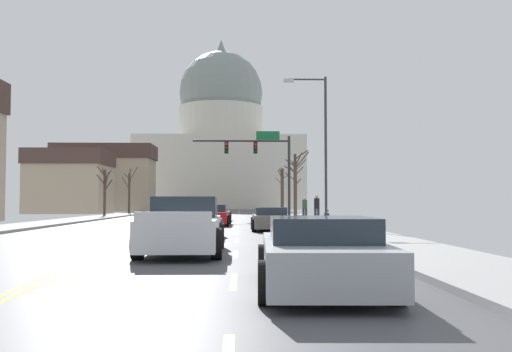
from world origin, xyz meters
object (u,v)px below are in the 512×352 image
Objects in this scene: pedestrian_01 at (305,207)px; bicycle_parked at (327,219)px; street_lamp_right at (320,137)px; sedan_near_05 at (321,255)px; signal_gantry at (262,156)px; sedan_near_03 at (196,225)px; sedan_oncoming_00 at (186,210)px; pickup_truck_near_04 at (183,228)px; sedan_oncoming_01 at (196,208)px; sedan_near_00 at (217,214)px; pedestrian_00 at (317,207)px; sedan_near_01 at (213,215)px; sedan_near_02 at (270,219)px.

bicycle_parked is (0.38, -7.27, -0.56)m from pedestrian_01.
street_lamp_right is 1.71× the size of sedan_near_05.
signal_gantry is 15.48m from street_lamp_right.
sedan_near_03 is 1.01× the size of sedan_oncoming_00.
sedan_oncoming_01 is at bearing 94.17° from pickup_truck_near_04.
sedan_near_00 is at bearing -75.24° from sedan_oncoming_00.
pedestrian_00 is 0.98× the size of bicycle_parked.
sedan_oncoming_01 is (-0.05, 11.73, 0.03)m from sedan_oncoming_00.
sedan_oncoming_01 reaches higher than sedan_near_05.
sedan_near_03 is 2.49× the size of bicycle_parked.
street_lamp_right is 15.28m from pickup_truck_near_04.
pedestrian_00 is at bearing -62.63° from sedan_oncoming_00.
sedan_near_01 is 7.65m from pedestrian_01.
pickup_truck_near_04 is at bearing -113.61° from street_lamp_right.
sedan_oncoming_01 reaches higher than sedan_near_01.
sedan_near_01 is 1.00× the size of sedan_oncoming_01.
sedan_near_01 is 0.83× the size of pickup_truck_near_04.
pedestrian_01 is 0.92× the size of bicycle_parked.
pedestrian_00 is at bearing 63.56° from sedan_near_03.
signal_gantry reaches higher than sedan_near_00.
signal_gantry reaches higher than pickup_truck_near_04.
bicycle_parked is (10.09, -34.63, -0.12)m from sedan_oncoming_01.
bicycle_parked is at bearing 43.06° from sedan_near_02.
pedestrian_01 is (2.95, 10.38, 0.48)m from sedan_near_02.
pedestrian_00 is 1.06× the size of pedestrian_01.
street_lamp_right is at bearing -62.05° from sedan_near_00.
sedan_near_03 is at bearing -98.56° from signal_gantry.
pedestrian_00 is 3.67m from bicycle_parked.
street_lamp_right is at bearing -110.18° from bicycle_parked.
sedan_oncoming_01 is (-3.54, 44.09, 0.05)m from sedan_near_03.
pedestrian_00 reaches higher than pedestrian_01.
sedan_near_00 is at bearing 117.95° from street_lamp_right.
sedan_near_00 is at bearing -81.94° from sedan_oncoming_01.
street_lamp_right reaches higher than sedan_near_01.
sedan_near_01 reaches higher than sedan_near_05.
pickup_truck_near_04 is 16.38m from bicycle_parked.
sedan_near_01 is 20.52m from sedan_oncoming_00.
street_lamp_right is 1.89× the size of sedan_near_02.
signal_gantry is 8.07m from pedestrian_01.
sedan_near_03 is at bearing 104.11° from sedan_near_05.
pickup_truck_near_04 is 49.81m from sedan_oncoming_01.
sedan_oncoming_00 reaches higher than bicycle_parked.
sedan_oncoming_01 is at bearing 104.72° from street_lamp_right.
pickup_truck_near_04 is (0.09, -24.75, 0.17)m from sedan_near_00.
sedan_near_05 is (2.98, -24.27, -0.02)m from sedan_near_01.
signal_gantry is 1.83× the size of sedan_near_00.
sedan_near_01 is at bearing -80.03° from sedan_oncoming_00.
pickup_truck_near_04 is (-3.41, -28.75, -4.38)m from signal_gantry.
street_lamp_right is 26.59m from sedan_oncoming_00.
sedan_near_00 is 6.66m from pedestrian_01.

